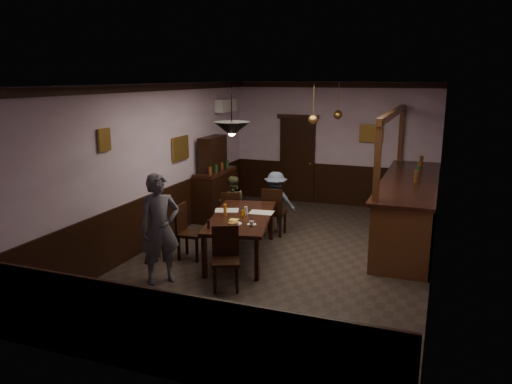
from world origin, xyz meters
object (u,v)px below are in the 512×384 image
at_px(coffee_cup, 252,223).
at_px(soda_can, 243,214).
at_px(chair_far_right, 273,210).
at_px(chair_side, 187,229).
at_px(pendant_brass_far, 338,115).
at_px(person_standing, 160,229).
at_px(dining_table, 241,219).
at_px(person_seated_left, 232,203).
at_px(pendant_iron, 232,129).
at_px(pendant_brass_mid, 313,120).
at_px(chair_near, 226,255).
at_px(sideboard, 215,185).
at_px(person_seated_right, 276,202).
at_px(chair_far_left, 230,211).
at_px(bar_counter, 409,207).

xyz_separation_m(coffee_cup, soda_can, (-0.33, 0.45, 0.01)).
height_order(chair_far_right, chair_side, chair_far_right).
bearing_deg(pendant_brass_far, person_standing, -110.18).
distance_m(dining_table, person_seated_left, 1.62).
distance_m(pendant_iron, pendant_brass_mid, 2.69).
bearing_deg(person_standing, pendant_brass_far, 23.39).
bearing_deg(chair_far_right, soda_can, 84.38).
bearing_deg(chair_near, sideboard, 92.93).
bearing_deg(coffee_cup, dining_table, 114.89).
xyz_separation_m(chair_near, pendant_brass_mid, (0.50, 3.14, 1.78)).
bearing_deg(sideboard, soda_can, -54.40).
bearing_deg(person_seated_left, person_seated_right, 165.52).
bearing_deg(chair_far_left, person_seated_right, -172.79).
bearing_deg(person_standing, chair_near, -37.73).
relative_size(chair_far_left, chair_side, 0.91).
distance_m(soda_can, pendant_brass_far, 3.73).
xyz_separation_m(pendant_iron, pendant_brass_mid, (0.60, 2.62, -0.05)).
height_order(person_seated_right, pendant_brass_far, pendant_brass_far).
distance_m(sideboard, pendant_brass_mid, 2.81).
xyz_separation_m(sideboard, pendant_brass_mid, (2.31, -0.33, 1.56)).
bearing_deg(person_standing, pendant_iron, -10.41).
bearing_deg(person_seated_left, coffee_cup, 94.17).
xyz_separation_m(coffee_cup, pendant_brass_far, (0.59, 3.75, 1.50)).
relative_size(dining_table, pendant_brass_mid, 2.92).
distance_m(chair_near, soda_can, 1.30).
bearing_deg(pendant_brass_mid, chair_near, -99.05).
bearing_deg(soda_can, sideboard, 125.60).
relative_size(chair_far_left, pendant_iron, 1.15).
relative_size(chair_far_right, person_seated_right, 0.78).
relative_size(chair_near, chair_side, 0.97).
height_order(chair_side, person_seated_right, person_seated_right).
xyz_separation_m(chair_far_left, pendant_iron, (0.89, -1.93, 1.86)).
relative_size(person_standing, pendant_iron, 2.23).
bearing_deg(pendant_iron, chair_near, -78.90).
xyz_separation_m(chair_near, coffee_cup, (0.11, 0.79, 0.29)).
bearing_deg(bar_counter, coffee_cup, -130.92).
xyz_separation_m(chair_near, pendant_iron, (-0.10, 0.51, 1.83)).
bearing_deg(chair_far_right, chair_far_left, 10.23).
relative_size(soda_can, pendant_brass_mid, 0.15).
distance_m(person_seated_right, pendant_iron, 2.95).
height_order(sideboard, bar_counter, bar_counter).
relative_size(chair_far_left, chair_near, 0.94).
distance_m(chair_near, bar_counter, 4.18).
bearing_deg(chair_side, chair_near, -132.76).
bearing_deg(coffee_cup, chair_far_right, 84.86).
bearing_deg(chair_far_right, chair_side, 57.68).
xyz_separation_m(dining_table, sideboard, (-1.53, 2.17, 0.05)).
height_order(dining_table, person_standing, person_standing).
bearing_deg(chair_near, person_standing, 164.01).
bearing_deg(chair_side, coffee_cup, -99.62).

